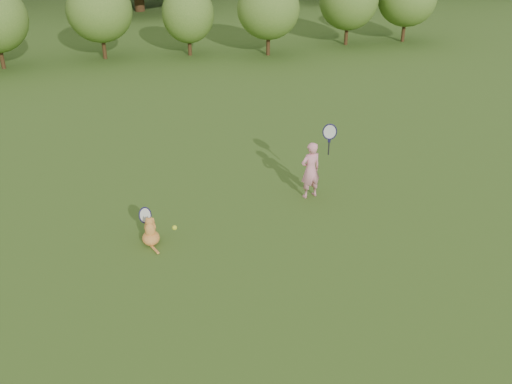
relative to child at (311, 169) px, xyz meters
name	(u,v)px	position (x,y,z in m)	size (l,w,h in m)	color
ground	(259,252)	(-1.56, -1.57, -0.61)	(100.00, 100.00, 0.00)	#2E4D15
shrub_row	(145,20)	(-1.56, 11.43, 0.79)	(28.00, 3.00, 2.80)	#3F6920
child	(311,169)	(0.00, 0.00, 0.00)	(0.65, 0.38, 1.73)	pink
cat	(150,230)	(-3.25, -0.74, -0.34)	(0.41, 0.74, 0.69)	#C56525
tennis_ball	(175,228)	(-2.99, -1.84, 0.29)	(0.07, 0.07, 0.07)	yellow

